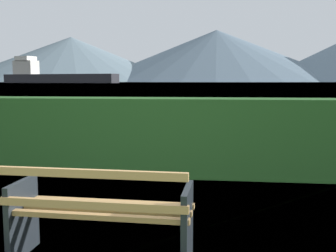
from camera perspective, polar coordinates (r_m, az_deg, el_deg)
water_surface at (r=312.42m, az=6.80°, el=6.17°), size 620.00×620.00×0.00m
park_bench at (r=3.50m, az=-9.64°, el=-12.37°), size 1.57×0.62×0.87m
hedge_row at (r=6.65m, az=-1.44°, el=-1.43°), size 7.65×0.78×1.26m
cargo_ship_large at (r=285.80m, az=-16.39°, el=6.96°), size 86.15×31.49×18.43m
distant_hills at (r=577.98m, az=7.90°, el=9.86°), size 730.47×382.51×75.62m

